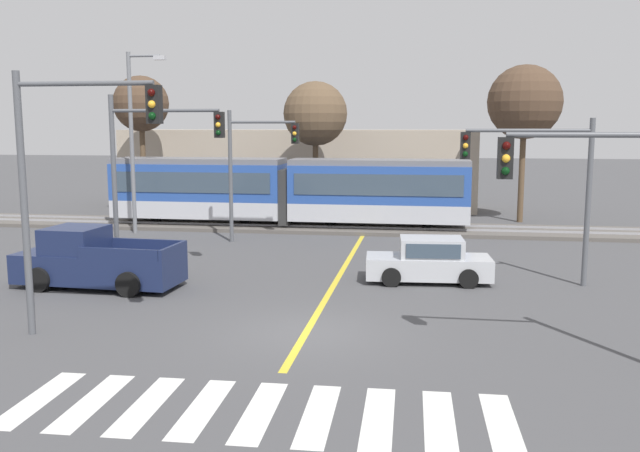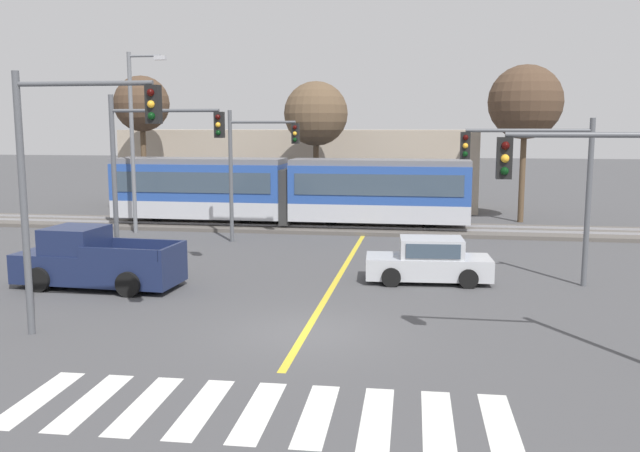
# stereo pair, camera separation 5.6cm
# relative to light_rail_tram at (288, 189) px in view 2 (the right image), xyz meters

# --- Properties ---
(ground_plane) EXTENTS (200.00, 200.00, 0.00)m
(ground_plane) POSITION_rel_light_rail_tram_xyz_m (4.11, -17.69, -2.05)
(ground_plane) COLOR #474749
(track_bed) EXTENTS (120.00, 4.00, 0.18)m
(track_bed) POSITION_rel_light_rail_tram_xyz_m (4.11, 0.01, -1.96)
(track_bed) COLOR #56514C
(track_bed) RESTS_ON ground
(rail_near) EXTENTS (120.00, 0.08, 0.10)m
(rail_near) POSITION_rel_light_rail_tram_xyz_m (4.11, -0.71, -1.82)
(rail_near) COLOR #939399
(rail_near) RESTS_ON track_bed
(rail_far) EXTENTS (120.00, 0.08, 0.10)m
(rail_far) POSITION_rel_light_rail_tram_xyz_m (4.11, 0.73, -1.82)
(rail_far) COLOR #939399
(rail_far) RESTS_ON track_bed
(light_rail_tram) EXTENTS (18.50, 2.64, 3.43)m
(light_rail_tram) POSITION_rel_light_rail_tram_xyz_m (0.00, 0.00, 0.00)
(light_rail_tram) COLOR #B7BAC1
(light_rail_tram) RESTS_ON track_bed
(crosswalk_stripe_0) EXTENTS (0.62, 2.81, 0.01)m
(crosswalk_stripe_0) POSITION_rel_light_rail_tram_xyz_m (-0.29, -22.70, -2.04)
(crosswalk_stripe_0) COLOR silver
(crosswalk_stripe_0) RESTS_ON ground
(crosswalk_stripe_1) EXTENTS (0.62, 2.81, 0.01)m
(crosswalk_stripe_1) POSITION_rel_light_rail_tram_xyz_m (0.81, -22.68, -2.04)
(crosswalk_stripe_1) COLOR silver
(crosswalk_stripe_1) RESTS_ON ground
(crosswalk_stripe_2) EXTENTS (0.62, 2.81, 0.01)m
(crosswalk_stripe_2) POSITION_rel_light_rail_tram_xyz_m (1.91, -22.65, -2.04)
(crosswalk_stripe_2) COLOR silver
(crosswalk_stripe_2) RESTS_ON ground
(crosswalk_stripe_3) EXTENTS (0.62, 2.81, 0.01)m
(crosswalk_stripe_3) POSITION_rel_light_rail_tram_xyz_m (3.01, -22.63, -2.04)
(crosswalk_stripe_3) COLOR silver
(crosswalk_stripe_3) RESTS_ON ground
(crosswalk_stripe_4) EXTENTS (0.62, 2.81, 0.01)m
(crosswalk_stripe_4) POSITION_rel_light_rail_tram_xyz_m (4.11, -22.61, -2.04)
(crosswalk_stripe_4) COLOR silver
(crosswalk_stripe_4) RESTS_ON ground
(crosswalk_stripe_5) EXTENTS (0.62, 2.81, 0.01)m
(crosswalk_stripe_5) POSITION_rel_light_rail_tram_xyz_m (5.21, -22.58, -2.04)
(crosswalk_stripe_5) COLOR silver
(crosswalk_stripe_5) RESTS_ON ground
(crosswalk_stripe_6) EXTENTS (0.62, 2.81, 0.01)m
(crosswalk_stripe_6) POSITION_rel_light_rail_tram_xyz_m (6.31, -22.56, -2.04)
(crosswalk_stripe_6) COLOR silver
(crosswalk_stripe_6) RESTS_ON ground
(crosswalk_stripe_7) EXTENTS (0.62, 2.81, 0.01)m
(crosswalk_stripe_7) POSITION_rel_light_rail_tram_xyz_m (7.41, -22.54, -2.04)
(crosswalk_stripe_7) COLOR silver
(crosswalk_stripe_7) RESTS_ON ground
(crosswalk_stripe_8) EXTENTS (0.62, 2.81, 0.01)m
(crosswalk_stripe_8) POSITION_rel_light_rail_tram_xyz_m (8.51, -22.51, -2.04)
(crosswalk_stripe_8) COLOR silver
(crosswalk_stripe_8) RESTS_ON ground
(lane_centre_line) EXTENTS (0.20, 18.61, 0.01)m
(lane_centre_line) POSITION_rel_light_rail_tram_xyz_m (4.11, -11.30, -2.05)
(lane_centre_line) COLOR gold
(lane_centre_line) RESTS_ON ground
(sedan_crossing) EXTENTS (4.31, 2.13, 1.52)m
(sedan_crossing) POSITION_rel_light_rail_tram_xyz_m (7.24, -11.33, -1.35)
(sedan_crossing) COLOR #B7BABF
(sedan_crossing) RESTS_ON ground
(pickup_truck) EXTENTS (5.50, 2.46, 1.98)m
(pickup_truck) POSITION_rel_light_rail_tram_xyz_m (-3.62, -13.80, -1.21)
(pickup_truck) COLOR #192347
(pickup_truck) RESTS_ON ground
(traffic_light_near_right) EXTENTS (3.75, 0.38, 5.61)m
(traffic_light_near_right) POSITION_rel_light_rail_tram_xyz_m (10.95, -19.13, 1.63)
(traffic_light_near_right) COLOR #515459
(traffic_light_near_right) RESTS_ON ground
(traffic_light_mid_right) EXTENTS (4.25, 0.38, 5.53)m
(traffic_light_mid_right) POSITION_rel_light_rail_tram_xyz_m (10.83, -11.15, 1.67)
(traffic_light_mid_right) COLOR #515459
(traffic_light_mid_right) RESTS_ON ground
(traffic_light_far_left) EXTENTS (3.25, 0.38, 5.98)m
(traffic_light_far_left) POSITION_rel_light_rail_tram_xyz_m (-0.62, -4.53, 1.83)
(traffic_light_far_left) COLOR #515459
(traffic_light_far_left) RESTS_ON ground
(traffic_light_near_left) EXTENTS (3.75, 0.38, 6.60)m
(traffic_light_near_left) POSITION_rel_light_rail_tram_xyz_m (-1.60, -18.88, 2.33)
(traffic_light_near_left) COLOR #515459
(traffic_light_near_left) RESTS_ON ground
(traffic_light_mid_left) EXTENTS (4.25, 0.38, 6.38)m
(traffic_light_mid_left) POSITION_rel_light_rail_tram_xyz_m (-2.70, -11.19, 2.13)
(traffic_light_mid_left) COLOR #515459
(traffic_light_mid_left) RESTS_ON ground
(street_lamp_west) EXTENTS (1.97, 0.28, 8.80)m
(street_lamp_west) POSITION_rel_light_rail_tram_xyz_m (-7.00, -2.78, 2.90)
(street_lamp_west) COLOR slate
(street_lamp_west) RESTS_ON ground
(bare_tree_far_west) EXTENTS (3.25, 3.25, 8.20)m
(bare_tree_far_west) POSITION_rel_light_rail_tram_xyz_m (-9.54, 3.93, 4.47)
(bare_tree_far_west) COLOR brown
(bare_tree_far_west) RESTS_ON ground
(bare_tree_west) EXTENTS (3.59, 3.59, 7.77)m
(bare_tree_west) POSITION_rel_light_rail_tram_xyz_m (0.88, 3.67, 3.88)
(bare_tree_west) COLOR brown
(bare_tree_west) RESTS_ON ground
(bare_tree_east) EXTENTS (4.01, 4.01, 8.57)m
(bare_tree_east) POSITION_rel_light_rail_tram_xyz_m (12.29, 4.23, 4.49)
(bare_tree_east) COLOR brown
(bare_tree_east) RESTS_ON ground
(building_backdrop_far) EXTENTS (22.72, 6.00, 5.04)m
(building_backdrop_far) POSITION_rel_light_rail_tram_xyz_m (-1.19, 9.81, 0.47)
(building_backdrop_far) COLOR tan
(building_backdrop_far) RESTS_ON ground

